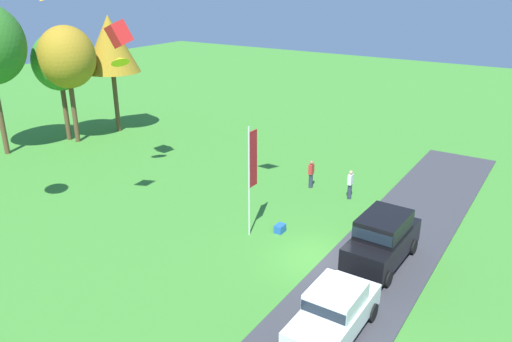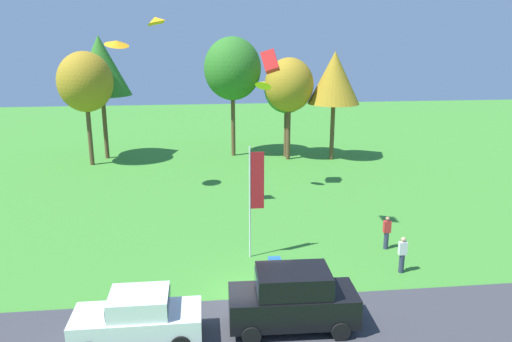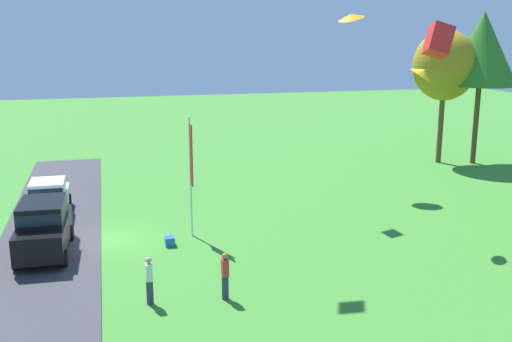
# 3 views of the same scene
# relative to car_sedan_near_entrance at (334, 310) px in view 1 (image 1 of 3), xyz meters

# --- Properties ---
(ground_plane) EXTENTS (120.00, 120.00, 0.00)m
(ground_plane) POSITION_rel_car_sedan_near_entrance_xyz_m (4.36, 2.67, -1.04)
(ground_plane) COLOR #3D842D
(pavement_strip) EXTENTS (36.00, 4.40, 0.06)m
(pavement_strip) POSITION_rel_car_sedan_near_entrance_xyz_m (4.36, 0.27, -1.01)
(pavement_strip) COLOR #38383D
(pavement_strip) RESTS_ON ground
(car_sedan_near_entrance) EXTENTS (4.41, 1.97, 1.84)m
(car_sedan_near_entrance) POSITION_rel_car_sedan_near_entrance_xyz_m (0.00, 0.00, 0.00)
(car_sedan_near_entrance) COLOR white
(car_sedan_near_entrance) RESTS_ON ground
(car_suv_by_flagpole) EXTENTS (4.66, 2.17, 2.28)m
(car_suv_by_flagpole) POSITION_rel_car_sedan_near_entrance_xyz_m (5.45, 0.24, 0.25)
(car_suv_by_flagpole) COLOR black
(car_suv_by_flagpole) RESTS_ON ground
(person_on_lawn) EXTENTS (0.36, 0.24, 1.71)m
(person_on_lawn) POSITION_rel_car_sedan_near_entrance_xyz_m (11.45, 6.70, -0.16)
(person_on_lawn) COLOR #2D334C
(person_on_lawn) RESTS_ON ground
(person_beside_suv) EXTENTS (0.36, 0.24, 1.71)m
(person_beside_suv) POSITION_rel_car_sedan_near_entrance_xyz_m (11.19, 4.11, -0.16)
(person_beside_suv) COLOR #2D334C
(person_beside_suv) RESTS_ON ground
(tree_far_left) EXTENTS (3.83, 3.83, 8.09)m
(tree_far_left) POSITION_rel_car_sedan_near_entrance_xyz_m (9.83, 26.84, 4.91)
(tree_far_left) COLOR brown
(tree_far_left) RESTS_ON ground
(tree_far_right) EXTENTS (4.09, 4.09, 8.64)m
(tree_far_right) POSITION_rel_car_sedan_near_entrance_xyz_m (9.86, 25.87, 5.32)
(tree_far_right) COLOR brown
(tree_far_right) RESTS_ON ground
(tree_lone_near) EXTENTS (4.33, 4.33, 9.15)m
(tree_lone_near) POSITION_rel_car_sedan_near_entrance_xyz_m (13.59, 25.40, 5.91)
(tree_lone_near) COLOR brown
(tree_lone_near) RESTS_ON ground
(flag_banner) EXTENTS (0.71, 0.08, 5.49)m
(flag_banner) POSITION_rel_car_sedan_near_entrance_xyz_m (4.79, 6.54, 2.43)
(flag_banner) COLOR silver
(flag_banner) RESTS_ON ground
(cooler_box) EXTENTS (0.56, 0.40, 0.40)m
(cooler_box) POSITION_rel_car_sedan_near_entrance_xyz_m (5.59, 5.41, -0.84)
(cooler_box) COLOR blue
(cooler_box) RESTS_ON ground
(kite_delta_high_right) EXTENTS (1.45, 1.46, 0.86)m
(kite_delta_high_right) POSITION_rel_car_sedan_near_entrance_xyz_m (6.50, 16.65, 6.33)
(kite_delta_high_right) COLOR yellow
(kite_box_topmost) EXTENTS (1.37, 1.42, 1.69)m
(kite_box_topmost) POSITION_rel_car_sedan_near_entrance_xyz_m (6.98, 17.04, 7.71)
(kite_box_topmost) COLOR red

